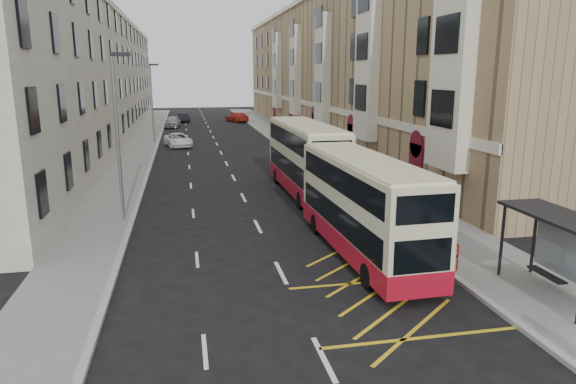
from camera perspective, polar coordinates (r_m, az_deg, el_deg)
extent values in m
plane|color=black|center=(15.64, 2.00, -14.34)|extent=(200.00, 200.00, 0.00)
cube|color=slate|center=(45.49, 3.04, 4.04)|extent=(4.00, 120.00, 0.15)
cube|color=slate|center=(44.28, -16.81, 3.25)|extent=(3.00, 120.00, 0.15)
cube|color=#9B9B96|center=(45.04, 0.57, 3.97)|extent=(0.25, 120.00, 0.15)
cube|color=#9B9B96|center=(44.16, -14.87, 3.35)|extent=(0.25, 120.00, 0.15)
cube|color=tan|center=(61.76, 5.91, 13.28)|extent=(10.00, 79.00, 15.00)
cube|color=silver|center=(60.55, 1.21, 10.04)|extent=(0.18, 79.00, 0.50)
cube|color=silver|center=(60.95, 1.19, 20.42)|extent=(0.40, 79.00, 0.50)
cube|color=silver|center=(26.82, 17.83, 13.11)|extent=(0.80, 3.20, 10.00)
cube|color=silver|center=(37.78, 8.79, 13.38)|extent=(0.80, 3.20, 10.00)
cube|color=silver|center=(49.22, 3.87, 13.39)|extent=(0.80, 3.20, 10.00)
cube|color=silver|center=(60.88, 0.82, 13.35)|extent=(0.80, 3.20, 10.00)
cube|color=silver|center=(72.65, -1.25, 13.30)|extent=(0.80, 3.20, 10.00)
cube|color=maroon|center=(31.00, 14.01, 2.46)|extent=(0.20, 1.60, 3.00)
cube|color=maroon|center=(42.01, 7.02, 5.45)|extent=(0.20, 1.60, 3.00)
cube|color=maroon|center=(53.45, 2.95, 7.15)|extent=(0.20, 1.60, 3.00)
cube|color=maroon|center=(65.09, 0.30, 8.22)|extent=(0.20, 1.60, 3.00)
cube|color=maroon|center=(76.84, -1.54, 8.96)|extent=(0.20, 1.60, 3.00)
cube|color=silver|center=(59.88, -21.75, 11.50)|extent=(9.00, 79.00, 13.00)
cube|color=silver|center=(59.55, -17.80, 18.07)|extent=(0.30, 79.00, 0.50)
cube|color=black|center=(19.68, 22.68, -4.95)|extent=(0.08, 0.08, 2.60)
cube|color=black|center=(20.42, 25.67, -4.61)|extent=(0.08, 0.08, 2.60)
cube|color=black|center=(18.25, 28.02, -2.44)|extent=(1.65, 4.25, 0.10)
cube|color=gray|center=(19.01, 29.20, -5.84)|extent=(0.04, 3.60, 1.95)
cube|color=black|center=(19.49, 26.79, -8.19)|extent=(0.35, 1.60, 0.06)
cylinder|color=#B01A07|center=(19.73, 18.32, -7.00)|extent=(0.06, 0.06, 1.00)
cylinder|color=#B01A07|center=(22.45, 14.25, -4.30)|extent=(0.06, 0.06, 1.00)
cylinder|color=#B01A07|center=(25.29, 11.10, -2.19)|extent=(0.06, 0.06, 1.00)
cube|color=#B01A07|center=(22.31, 14.32, -3.13)|extent=(0.05, 6.50, 0.06)
cube|color=#B01A07|center=(22.44, 14.26, -4.18)|extent=(0.05, 6.50, 0.06)
cylinder|color=gray|center=(25.87, -18.41, 5.64)|extent=(0.16, 0.16, 8.00)
cube|color=black|center=(25.65, -18.13, 14.35)|extent=(0.90, 0.18, 0.18)
cylinder|color=gray|center=(55.67, -14.87, 9.50)|extent=(0.16, 0.16, 8.00)
cube|color=black|center=(55.57, -14.69, 13.53)|extent=(0.90, 0.18, 0.18)
cube|color=beige|center=(20.58, 8.39, -1.40)|extent=(2.56, 10.01, 3.57)
cube|color=#AC0E21|center=(20.97, 8.26, -5.06)|extent=(2.59, 10.04, 0.81)
cube|color=black|center=(20.69, 8.35, -2.55)|extent=(2.57, 9.22, 1.00)
cube|color=black|center=(20.34, 8.49, 1.62)|extent=(2.57, 9.22, 0.90)
cube|color=beige|center=(20.21, 8.56, 3.61)|extent=(2.46, 9.61, 0.11)
cube|color=black|center=(25.22, 4.26, 0.48)|extent=(1.92, 0.13, 1.18)
cube|color=black|center=(24.88, 4.33, 4.66)|extent=(1.58, 0.12, 0.41)
cube|color=black|center=(16.39, 14.71, -6.90)|extent=(1.92, 0.13, 1.09)
cylinder|color=black|center=(23.60, 3.12, -3.56)|extent=(0.28, 0.91, 0.90)
cylinder|color=black|center=(24.24, 7.77, -3.21)|extent=(0.28, 0.91, 0.90)
cylinder|color=black|center=(17.93, 8.88, -9.20)|extent=(0.28, 0.91, 0.90)
cylinder|color=black|center=(18.75, 14.75, -8.46)|extent=(0.28, 0.91, 0.90)
cube|color=beige|center=(30.90, 1.96, 3.88)|extent=(2.56, 10.75, 3.85)
cube|color=#AC0E21|center=(31.17, 1.94, 1.18)|extent=(2.59, 10.78, 0.88)
cube|color=black|center=(30.97, 1.96, 3.03)|extent=(2.59, 9.89, 1.07)
cube|color=black|center=(30.73, 1.98, 6.07)|extent=(2.59, 9.89, 0.97)
cube|color=beige|center=(30.64, 1.99, 7.50)|extent=(2.45, 10.32, 0.12)
cube|color=black|center=(36.10, -0.10, 4.55)|extent=(2.07, 0.10, 1.27)
cube|color=black|center=(35.86, -0.10, 7.71)|extent=(1.71, 0.10, 0.44)
cube|color=black|center=(25.91, 4.82, 1.12)|extent=(2.07, 0.10, 1.17)
cylinder|color=black|center=(34.28, -1.24, 1.78)|extent=(0.28, 0.98, 0.97)
cylinder|color=black|center=(34.75, 2.33, 1.92)|extent=(0.28, 0.98, 0.97)
cylinder|color=black|center=(27.73, 1.44, -0.94)|extent=(0.28, 0.98, 0.97)
cylinder|color=black|center=(28.31, 5.78, -0.71)|extent=(0.28, 0.98, 0.97)
imported|color=black|center=(24.17, 15.37, -2.14)|extent=(1.14, 0.74, 1.80)
imported|color=white|center=(52.81, -12.11, 5.67)|extent=(3.14, 5.13, 1.33)
imported|color=#94969A|center=(71.70, -12.70, 7.62)|extent=(2.31, 4.77, 1.57)
imported|color=black|center=(79.43, -11.66, 8.09)|extent=(2.25, 4.33, 1.36)
imported|color=#B0271B|center=(78.82, -5.69, 8.29)|extent=(3.65, 5.34, 1.44)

